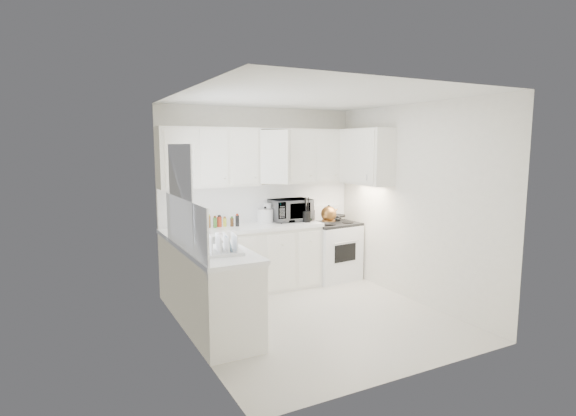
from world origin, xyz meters
TOP-DOWN VIEW (x-y plane):
  - floor at (0.00, 0.00)m, footprint 3.20×3.20m
  - ceiling at (0.00, 0.00)m, footprint 3.20×3.20m
  - wall_back at (0.00, 1.60)m, footprint 3.00×0.00m
  - wall_front at (0.00, -1.60)m, footprint 3.00×0.00m
  - wall_left at (-1.50, 0.00)m, footprint 0.00×3.20m
  - wall_right at (1.50, 0.00)m, footprint 0.00×3.20m
  - window_blinds at (-1.48, 0.35)m, footprint 0.06×0.96m
  - lower_cabinets_back at (-0.39, 1.30)m, footprint 2.22×0.60m
  - lower_cabinets_left at (-1.20, 0.20)m, footprint 0.60×1.60m
  - countertop_back at (-0.39, 1.29)m, footprint 2.24×0.64m
  - countertop_left at (-1.19, 0.20)m, footprint 0.64×1.62m
  - backsplash_back at (0.00, 1.59)m, footprint 2.98×0.02m
  - backsplash_left at (-1.49, 0.20)m, footprint 0.02×1.60m
  - upper_cabinets_back at (0.00, 1.44)m, footprint 3.00×0.33m
  - upper_cabinets_right at (1.33, 0.82)m, footprint 0.33×0.90m
  - sink at (-1.19, 0.55)m, footprint 0.42×0.38m
  - stove at (1.07, 1.27)m, footprint 0.79×0.67m
  - tea_kettle at (0.89, 1.11)m, footprint 0.30×0.26m
  - frying_pan at (1.25, 1.43)m, footprint 0.42×0.51m
  - microwave at (0.40, 1.39)m, footprint 0.58×0.32m
  - rice_cooker at (0.00, 1.42)m, footprint 0.27×0.27m
  - paper_towel at (0.07, 1.47)m, footprint 0.12×0.12m
  - utensil_crock at (0.55, 1.17)m, footprint 0.16×0.16m
  - dish_rack at (-1.21, -0.13)m, footprint 0.47×0.38m
  - spice_left_0 at (-0.85, 1.42)m, footprint 0.06×0.06m
  - spice_left_1 at (-0.78, 1.33)m, footprint 0.06×0.06m
  - spice_left_2 at (-0.70, 1.42)m, footprint 0.06×0.06m
  - spice_left_3 at (-0.62, 1.33)m, footprint 0.06×0.06m
  - spice_left_4 at (-0.55, 1.42)m, footprint 0.06×0.06m
  - spice_left_5 at (-0.47, 1.33)m, footprint 0.06×0.06m
  - sauce_right_0 at (0.58, 1.46)m, footprint 0.06×0.06m
  - sauce_right_1 at (0.64, 1.40)m, footprint 0.06×0.06m
  - sauce_right_2 at (0.69, 1.46)m, footprint 0.06×0.06m
  - sauce_right_3 at (0.74, 1.40)m, footprint 0.06×0.06m

SIDE VIEW (x-z plane):
  - floor at x=0.00m, z-range 0.00..0.00m
  - lower_cabinets_back at x=-0.39m, z-range 0.00..0.90m
  - lower_cabinets_left at x=-1.20m, z-range 0.00..0.90m
  - stove at x=1.07m, z-range 0.00..1.13m
  - countertop_back at x=-0.39m, z-range 0.90..0.95m
  - countertop_left at x=-1.19m, z-range 0.90..0.95m
  - frying_pan at x=1.25m, z-range 0.95..0.99m
  - spice_left_0 at x=-0.85m, z-range 0.95..1.08m
  - spice_left_1 at x=-0.78m, z-range 0.95..1.08m
  - spice_left_2 at x=-0.70m, z-range 0.95..1.08m
  - spice_left_3 at x=-0.62m, z-range 0.95..1.08m
  - spice_left_4 at x=-0.55m, z-range 0.95..1.08m
  - spice_left_5 at x=-0.47m, z-range 0.95..1.08m
  - sauce_right_0 at x=0.58m, z-range 0.95..1.14m
  - sauce_right_1 at x=0.64m, z-range 0.95..1.14m
  - sauce_right_2 at x=0.69m, z-range 0.95..1.14m
  - sauce_right_3 at x=0.74m, z-range 0.95..1.14m
  - dish_rack at x=-1.21m, z-range 0.95..1.18m
  - rice_cooker at x=0.00m, z-range 0.95..1.18m
  - sink at x=-1.19m, z-range 0.92..1.22m
  - tea_kettle at x=0.89m, z-range 0.94..1.21m
  - paper_towel at x=0.07m, z-range 0.95..1.22m
  - utensil_crock at x=0.55m, z-range 0.95..1.33m
  - microwave at x=0.40m, z-range 0.95..1.34m
  - backsplash_back at x=0.00m, z-range 0.95..1.50m
  - backsplash_left at x=-1.49m, z-range 0.95..1.50m
  - wall_back at x=0.00m, z-range -0.20..2.80m
  - wall_front at x=0.00m, z-range -0.20..2.80m
  - wall_left at x=-1.50m, z-range -0.30..2.90m
  - wall_right at x=1.50m, z-range -0.30..2.90m
  - upper_cabinets_back at x=0.00m, z-range 1.10..1.90m
  - upper_cabinets_right at x=1.33m, z-range 1.10..1.90m
  - window_blinds at x=-1.48m, z-range 1.02..2.08m
  - ceiling at x=0.00m, z-range 2.60..2.60m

